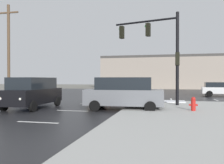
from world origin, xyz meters
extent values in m
plane|color=slate|center=(0.00, 0.00, 0.00)|extent=(120.00, 120.00, 0.00)
cube|color=#232326|center=(0.00, 0.00, 0.01)|extent=(44.00, 44.00, 0.02)
cube|color=white|center=(5.00, -4.00, 0.17)|extent=(4.00, 1.60, 0.06)
cube|color=silver|center=(0.00, -14.00, 0.02)|extent=(2.00, 0.15, 0.01)
cube|color=silver|center=(0.00, -10.00, 0.02)|extent=(2.00, 0.15, 0.01)
cube|color=silver|center=(0.00, -6.00, 0.02)|extent=(2.00, 0.15, 0.01)
cube|color=silver|center=(0.00, -2.00, 0.02)|extent=(2.00, 0.15, 0.01)
cube|color=silver|center=(0.00, 2.00, 0.02)|extent=(2.00, 0.15, 0.01)
cube|color=silver|center=(0.00, 6.00, 0.02)|extent=(2.00, 0.15, 0.01)
cube|color=silver|center=(0.00, 10.00, 0.02)|extent=(2.00, 0.15, 0.01)
cube|color=silver|center=(0.00, 14.00, 0.02)|extent=(2.00, 0.15, 0.01)
cube|color=silver|center=(0.00, 18.00, 0.02)|extent=(2.00, 0.15, 0.01)
cube|color=silver|center=(-10.00, 0.00, 0.02)|extent=(0.15, 2.00, 0.01)
cube|color=silver|center=(-6.00, 0.00, 0.02)|extent=(0.15, 2.00, 0.01)
cube|color=silver|center=(-2.00, 0.00, 0.02)|extent=(0.15, 2.00, 0.01)
cube|color=silver|center=(2.00, 0.00, 0.02)|extent=(0.15, 2.00, 0.01)
cube|color=silver|center=(6.00, 0.00, 0.02)|extent=(0.15, 2.00, 0.01)
cube|color=silver|center=(10.00, 0.00, 0.02)|extent=(0.15, 2.00, 0.01)
cube|color=silver|center=(3.50, -4.00, 0.02)|extent=(0.45, 7.00, 0.01)
cylinder|color=black|center=(6.30, -6.44, 3.36)|extent=(0.22, 0.22, 6.45)
cylinder|color=black|center=(4.01, -5.83, 6.19)|extent=(4.61, 1.35, 0.14)
cube|color=black|center=(4.24, -5.89, 5.56)|extent=(0.36, 0.42, 0.95)
sphere|color=#19D833|center=(4.08, -5.85, 5.85)|extent=(0.20, 0.20, 0.20)
cube|color=black|center=(2.18, -5.34, 5.56)|extent=(0.36, 0.42, 0.95)
sphere|color=#19D833|center=(2.03, -5.30, 5.85)|extent=(0.20, 0.20, 0.20)
cube|color=black|center=(6.30, -6.44, 3.34)|extent=(0.28, 0.36, 0.90)
cylinder|color=red|center=(7.06, -9.30, 0.44)|extent=(0.26, 0.26, 0.60)
sphere|color=red|center=(7.06, -9.30, 0.81)|extent=(0.25, 0.25, 0.25)
cylinder|color=red|center=(6.88, -9.30, 0.47)|extent=(0.12, 0.11, 0.11)
cylinder|color=red|center=(7.24, -9.30, 0.47)|extent=(0.12, 0.11, 0.11)
cube|color=gray|center=(5.83, 28.61, 3.15)|extent=(27.62, 8.00, 6.30)
cube|color=#3F3D3A|center=(5.83, 28.61, 6.55)|extent=(27.62, 8.00, 0.50)
cube|color=tan|center=(1.59, -4.54, 0.70)|extent=(4.51, 1.82, 0.70)
cube|color=black|center=(2.26, -4.54, 1.33)|extent=(2.48, 1.67, 0.55)
cylinder|color=black|center=(0.06, -5.45, 0.35)|extent=(0.66, 0.22, 0.66)
cylinder|color=black|center=(0.05, -3.65, 0.35)|extent=(0.66, 0.22, 0.66)
cylinder|color=black|center=(3.12, -5.43, 0.35)|extent=(0.66, 0.22, 0.66)
cylinder|color=black|center=(3.11, -3.63, 0.35)|extent=(0.66, 0.22, 0.66)
sphere|color=white|center=(-0.61, -5.12, 0.70)|extent=(0.18, 0.18, 0.18)
sphere|color=white|center=(-0.62, -3.97, 0.70)|extent=(0.18, 0.18, 0.18)
cube|color=#B21919|center=(-2.02, 6.80, 0.82)|extent=(1.97, 4.81, 0.95)
cube|color=black|center=(-2.02, 6.80, 1.67)|extent=(1.81, 3.37, 0.75)
cylinder|color=black|center=(-3.00, 8.42, 0.35)|extent=(0.22, 0.66, 0.66)
cylinder|color=black|center=(-1.05, 8.43, 0.35)|extent=(0.22, 0.66, 0.66)
cylinder|color=black|center=(-2.99, 5.16, 0.35)|extent=(0.22, 0.66, 0.66)
cylinder|color=black|center=(-1.04, 5.17, 0.35)|extent=(0.22, 0.66, 0.66)
sphere|color=white|center=(-2.65, 9.14, 0.82)|extent=(0.18, 0.18, 0.18)
sphere|color=white|center=(-1.41, 9.15, 0.82)|extent=(0.18, 0.18, 0.18)
cube|color=#141E47|center=(-10.30, 2.80, 0.82)|extent=(2.49, 4.99, 0.95)
cube|color=black|center=(-10.30, 2.80, 1.67)|extent=(2.17, 3.54, 0.75)
cylinder|color=black|center=(-11.08, 4.54, 0.35)|extent=(0.29, 0.68, 0.66)
cylinder|color=black|center=(-9.14, 4.31, 0.35)|extent=(0.29, 0.68, 0.66)
cylinder|color=black|center=(-11.46, 1.29, 0.35)|extent=(0.29, 0.68, 0.66)
cylinder|color=black|center=(-9.52, 1.07, 0.35)|extent=(0.29, 0.68, 0.66)
sphere|color=white|center=(-10.65, 5.21, 0.82)|extent=(0.18, 0.18, 0.18)
sphere|color=white|center=(-9.41, 5.06, 0.82)|extent=(0.18, 0.18, 0.18)
cube|color=slate|center=(2.99, -8.93, 0.82)|extent=(4.89, 2.18, 0.95)
cube|color=black|center=(2.99, -8.93, 1.67)|extent=(3.44, 1.95, 0.75)
cylinder|color=black|center=(1.41, -9.98, 0.35)|extent=(0.67, 0.25, 0.66)
cylinder|color=black|center=(1.32, -8.03, 0.35)|extent=(0.67, 0.25, 0.66)
cylinder|color=black|center=(4.67, -9.83, 0.35)|extent=(0.67, 0.25, 0.66)
cylinder|color=black|center=(4.58, -7.88, 0.35)|extent=(0.67, 0.25, 0.66)
sphere|color=white|center=(0.68, -9.67, 0.82)|extent=(0.18, 0.18, 0.18)
sphere|color=white|center=(0.62, -8.42, 0.82)|extent=(0.18, 0.18, 0.18)
cube|color=black|center=(-3.05, -9.37, 0.82)|extent=(1.99, 4.82, 0.95)
cube|color=black|center=(-3.05, -9.37, 1.67)|extent=(1.82, 3.38, 0.75)
cylinder|color=black|center=(-2.06, -11.00, 0.35)|extent=(0.23, 0.66, 0.66)
cylinder|color=black|center=(-4.01, -11.01, 0.35)|extent=(0.23, 0.66, 0.66)
cylinder|color=black|center=(-2.09, -7.73, 0.35)|extent=(0.23, 0.66, 0.66)
cylinder|color=black|center=(-4.04, -7.75, 0.35)|extent=(0.23, 0.66, 0.66)
sphere|color=white|center=(-2.40, -11.72, 0.82)|extent=(0.18, 0.18, 0.18)
sphere|color=white|center=(-3.65, -11.73, 0.82)|extent=(0.18, 0.18, 0.18)
cube|color=white|center=(11.70, 5.03, 0.70)|extent=(4.58, 2.01, 0.70)
cube|color=black|center=(11.03, 5.07, 1.33)|extent=(2.55, 1.77, 0.55)
cylinder|color=black|center=(10.22, 6.00, 0.35)|extent=(0.67, 0.25, 0.66)
cylinder|color=black|center=(10.13, 4.21, 0.35)|extent=(0.67, 0.25, 0.66)
cylinder|color=brown|center=(-10.07, -2.28, 4.74)|extent=(0.28, 0.28, 9.48)
cube|color=brown|center=(-10.07, -2.28, 8.68)|extent=(2.20, 0.14, 0.14)
camera|label=1|loc=(5.59, -23.60, 1.94)|focal=38.40mm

